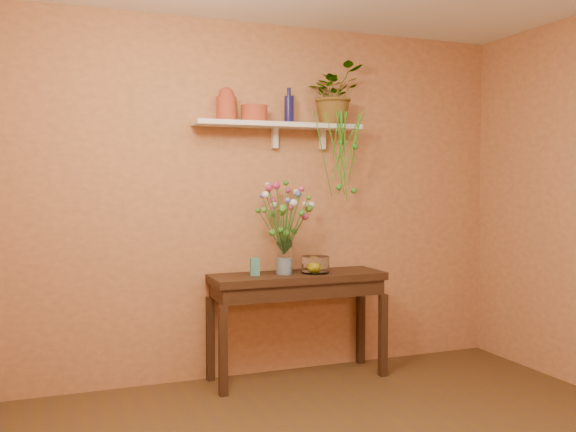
# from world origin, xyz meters

# --- Properties ---
(room) EXTENTS (4.04, 4.04, 2.70)m
(room) POSITION_xyz_m (0.00, 0.00, 1.35)
(room) COLOR #4F3518
(room) RESTS_ON ground
(sideboard) EXTENTS (1.32, 0.42, 0.80)m
(sideboard) POSITION_xyz_m (0.16, 1.77, 0.69)
(sideboard) COLOR #361D11
(sideboard) RESTS_ON ground
(wall_shelf) EXTENTS (1.30, 0.24, 0.19)m
(wall_shelf) POSITION_xyz_m (0.06, 1.87, 1.92)
(wall_shelf) COLOR white
(wall_shelf) RESTS_ON room
(terracotta_jug) EXTENTS (0.19, 0.19, 0.25)m
(terracotta_jug) POSITION_xyz_m (-0.36, 1.89, 2.06)
(terracotta_jug) COLOR #BE4220
(terracotta_jug) RESTS_ON wall_shelf
(terracotta_pot) EXTENTS (0.23, 0.23, 0.12)m
(terracotta_pot) POSITION_xyz_m (-0.15, 1.86, 2.00)
(terracotta_pot) COLOR #BE4220
(terracotta_pot) RESTS_ON wall_shelf
(blue_bottle) EXTENTS (0.09, 0.09, 0.27)m
(blue_bottle) POSITION_xyz_m (0.13, 1.87, 2.05)
(blue_bottle) COLOR #151245
(blue_bottle) RESTS_ON wall_shelf
(spider_plant) EXTENTS (0.53, 0.50, 0.47)m
(spider_plant) POSITION_xyz_m (0.50, 1.87, 2.17)
(spider_plant) COLOR #327D21
(spider_plant) RESTS_ON wall_shelf
(plant_fronds) EXTENTS (0.42, 0.26, 0.68)m
(plant_fronds) POSITION_xyz_m (0.53, 1.72, 1.68)
(plant_fronds) COLOR #327D21
(plant_fronds) RESTS_ON wall_shelf
(glass_vase) EXTENTS (0.12, 0.12, 0.26)m
(glass_vase) POSITION_xyz_m (0.05, 1.76, 0.91)
(glass_vase) COLOR white
(glass_vase) RESTS_ON sideboard
(bouquet) EXTENTS (0.51, 0.50, 0.55)m
(bouquet) POSITION_xyz_m (0.05, 1.75, 1.28)
(bouquet) COLOR #386B28
(bouquet) RESTS_ON glass_vase
(glass_bowl) EXTENTS (0.21, 0.21, 0.13)m
(glass_bowl) POSITION_xyz_m (0.29, 1.74, 0.86)
(glass_bowl) COLOR white
(glass_bowl) RESTS_ON sideboard
(lemon) EXTENTS (0.08, 0.08, 0.08)m
(lemon) POSITION_xyz_m (0.29, 1.75, 0.85)
(lemon) COLOR #FFF017
(lemon) RESTS_ON glass_bowl
(carton) EXTENTS (0.07, 0.06, 0.13)m
(carton) POSITION_xyz_m (-0.18, 1.78, 0.87)
(carton) COLOR teal
(carton) RESTS_ON sideboard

